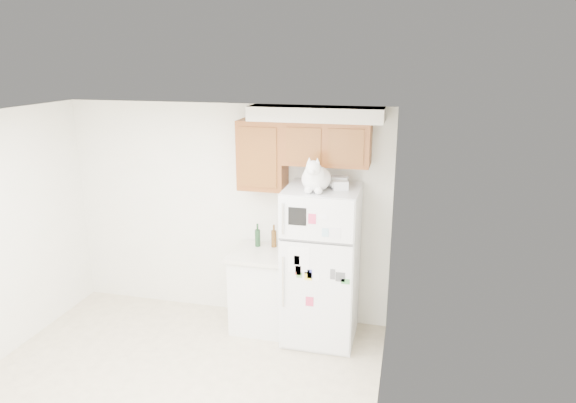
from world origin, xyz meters
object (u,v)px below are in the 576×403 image
(storage_box_back, at_px, (339,181))
(bottle_green, at_px, (258,235))
(bottle_amber, at_px, (274,236))
(refrigerator, at_px, (321,265))
(storage_box_front, at_px, (340,185))
(cat, at_px, (316,178))
(base_counter, at_px, (261,289))

(storage_box_back, height_order, bottle_green, storage_box_back)
(bottle_amber, bearing_deg, refrigerator, -22.02)
(storage_box_back, xyz_separation_m, storage_box_front, (0.03, -0.15, -0.01))
(storage_box_front, bearing_deg, cat, -172.87)
(refrigerator, bearing_deg, bottle_amber, 157.98)
(storage_box_back, height_order, bottle_amber, storage_box_back)
(base_counter, bearing_deg, storage_box_front, -6.11)
(refrigerator, distance_m, cat, 1.00)
(base_counter, xyz_separation_m, storage_box_front, (0.87, -0.09, 1.28))
(refrigerator, relative_size, cat, 3.23)
(cat, bearing_deg, storage_box_back, 53.54)
(refrigerator, xyz_separation_m, storage_box_back, (0.15, 0.13, 0.90))
(bottle_green, bearing_deg, refrigerator, -15.68)
(base_counter, relative_size, storage_box_front, 6.13)
(bottle_amber, bearing_deg, storage_box_front, -18.48)
(storage_box_back, distance_m, bottle_amber, 1.02)
(bottle_amber, bearing_deg, cat, -34.36)
(bottle_amber, bearing_deg, storage_box_back, -7.88)
(refrigerator, distance_m, base_counter, 0.79)
(cat, height_order, bottle_amber, cat)
(storage_box_front, bearing_deg, refrigerator, 154.92)
(base_counter, bearing_deg, bottle_amber, 56.84)
(base_counter, xyz_separation_m, bottle_green, (-0.08, 0.14, 0.59))
(storage_box_front, height_order, bottle_amber, storage_box_front)
(refrigerator, xyz_separation_m, bottle_amber, (-0.58, 0.24, 0.20))
(base_counter, relative_size, storage_box_back, 5.11)
(cat, bearing_deg, bottle_amber, 145.64)
(storage_box_back, bearing_deg, cat, -125.69)
(storage_box_front, xyz_separation_m, bottle_green, (-0.95, 0.24, -0.69))
(refrigerator, distance_m, bottle_amber, 0.66)
(cat, height_order, bottle_green, cat)
(base_counter, xyz_separation_m, bottle_amber, (0.11, 0.16, 0.59))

